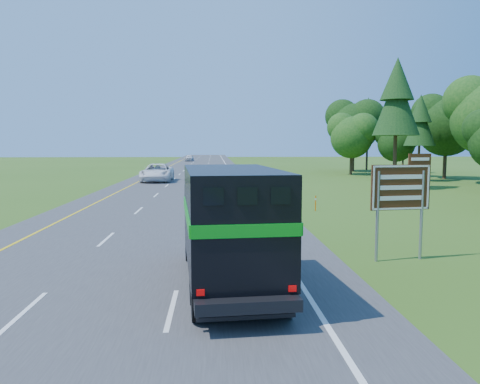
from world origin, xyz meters
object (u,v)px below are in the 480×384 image
at_px(white_suv, 157,173).
at_px(exit_sign, 402,192).
at_px(far_car, 189,158).
at_px(horse_truck, 229,223).

height_order(white_suv, exit_sign, exit_sign).
distance_m(white_suv, far_car, 64.23).
distance_m(horse_truck, white_suv, 40.28).
xyz_separation_m(horse_truck, far_car, (-6.43, 103.92, -1.05)).
bearing_deg(far_car, exit_sign, -79.72).
bearing_deg(far_car, white_suv, -87.22).
height_order(horse_truck, exit_sign, exit_sign).
bearing_deg(white_suv, far_car, 89.75).
bearing_deg(exit_sign, far_car, 89.43).
relative_size(white_suv, far_car, 1.49).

